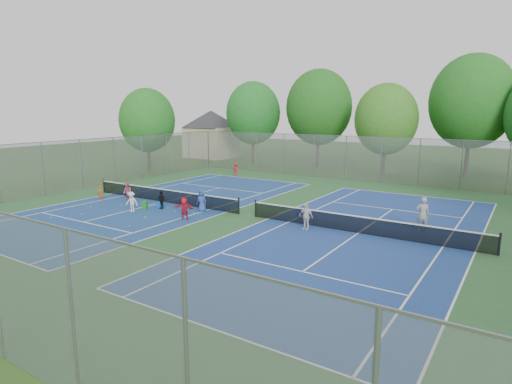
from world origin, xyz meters
TOP-DOWN VIEW (x-y plane):
  - ground at (0.00, 0.00)m, footprint 120.00×120.00m
  - court_pad at (0.00, 0.00)m, footprint 32.00×32.00m
  - court_left at (-7.00, 0.00)m, footprint 10.97×23.77m
  - court_right at (7.00, 0.00)m, footprint 10.97×23.77m
  - net_left at (-7.00, 0.00)m, footprint 12.87×0.10m
  - net_right at (7.00, 0.00)m, footprint 12.87×0.10m
  - fence_north at (0.00, 16.00)m, footprint 32.00×0.10m
  - fence_west at (-16.00, 0.00)m, footprint 0.10×32.00m
  - house at (-22.00, 24.00)m, footprint 11.03×11.03m
  - tree_nw at (-14.00, 22.00)m, footprint 6.40×6.40m
  - tree_nl at (-6.00, 23.00)m, footprint 7.20×7.20m
  - tree_nc at (2.00, 21.00)m, footprint 6.00×6.00m
  - tree_nr at (9.00, 24.00)m, footprint 7.60×7.60m
  - tree_side_w at (-19.00, 10.00)m, footprint 5.60×5.60m
  - ball_crate at (-6.07, -1.29)m, footprint 0.42×0.42m
  - ball_hopper at (-6.47, -2.21)m, footprint 0.35×0.35m
  - student_a at (-10.86, -2.23)m, footprint 0.46×0.35m
  - student_b at (-9.32, -1.16)m, footprint 0.69×0.56m
  - student_c at (-6.61, -3.15)m, footprint 0.94×0.70m
  - student_d at (-5.67, -1.54)m, footprint 0.73×0.40m
  - student_e at (-2.96, -0.72)m, footprint 0.71×0.49m
  - student_f at (-2.54, -2.78)m, footprint 1.33×0.74m
  - child_far_baseline at (-9.74, 12.49)m, footprint 0.92×0.69m
  - instructor at (9.67, 2.19)m, footprint 0.78×0.63m
  - teen_court_b at (4.35, -0.80)m, footprint 0.88×0.45m
  - tennis_ball_0 at (-3.96, -5.64)m, footprint 0.07×0.07m
  - tennis_ball_1 at (-5.49, -6.49)m, footprint 0.07×0.07m
  - tennis_ball_2 at (-4.25, -1.75)m, footprint 0.07×0.07m
  - tennis_ball_3 at (-9.15, -1.05)m, footprint 0.07×0.07m
  - tennis_ball_4 at (-8.56, -2.38)m, footprint 0.07×0.07m
  - tennis_ball_5 at (-2.97, -1.46)m, footprint 0.07×0.07m
  - tennis_ball_6 at (-9.83, -3.84)m, footprint 0.07×0.07m
  - tennis_ball_7 at (-8.55, -5.38)m, footprint 0.07×0.07m
  - tennis_ball_8 at (-4.55, -3.88)m, footprint 0.07×0.07m
  - tennis_ball_9 at (-9.33, -6.91)m, footprint 0.07×0.07m
  - tennis_ball_10 at (-5.36, -1.28)m, footprint 0.07×0.07m
  - tennis_ball_11 at (-4.84, -3.76)m, footprint 0.07×0.07m

SIDE VIEW (x-z plane):
  - ground at x=0.00m, z-range 0.00..0.00m
  - court_pad at x=0.00m, z-range 0.00..0.01m
  - court_left at x=-7.00m, z-range 0.01..0.02m
  - court_right at x=7.00m, z-range 0.01..0.02m
  - tennis_ball_0 at x=-3.96m, z-range 0.00..0.07m
  - tennis_ball_1 at x=-5.49m, z-range 0.00..0.07m
  - tennis_ball_2 at x=-4.25m, z-range 0.00..0.07m
  - tennis_ball_3 at x=-9.15m, z-range 0.00..0.07m
  - tennis_ball_4 at x=-8.56m, z-range 0.00..0.07m
  - tennis_ball_5 at x=-2.97m, z-range 0.00..0.07m
  - tennis_ball_6 at x=-9.83m, z-range 0.00..0.07m
  - tennis_ball_7 at x=-8.55m, z-range 0.00..0.07m
  - tennis_ball_8 at x=-4.55m, z-range 0.00..0.07m
  - tennis_ball_9 at x=-9.33m, z-range 0.00..0.07m
  - tennis_ball_10 at x=-5.36m, z-range 0.00..0.07m
  - tennis_ball_11 at x=-4.84m, z-range 0.00..0.07m
  - ball_crate at x=-6.07m, z-range 0.00..0.32m
  - ball_hopper at x=-6.47m, z-range 0.00..0.54m
  - net_left at x=-7.00m, z-range 0.00..0.91m
  - net_right at x=7.00m, z-range 0.00..0.91m
  - student_a at x=-10.86m, z-range 0.00..1.15m
  - student_d at x=-5.67m, z-range 0.00..1.18m
  - child_far_baseline at x=-9.74m, z-range 0.00..1.27m
  - student_c at x=-6.61m, z-range 0.00..1.29m
  - student_b at x=-9.32m, z-range 0.00..1.32m
  - student_f at x=-2.54m, z-range 0.00..1.37m
  - student_e at x=-2.96m, z-range 0.00..1.40m
  - teen_court_b at x=4.35m, z-range 0.00..1.44m
  - instructor at x=9.67m, z-range 0.00..1.86m
  - fence_north at x=0.00m, z-range 0.00..4.00m
  - fence_west at x=-16.00m, z-range 0.00..4.00m
  - house at x=-22.00m, z-range 0.56..7.86m
  - tree_side_w at x=-19.00m, z-range 1.01..9.48m
  - tree_nc at x=2.00m, z-range 0.97..9.82m
  - tree_nw at x=-14.00m, z-range 1.10..10.68m
  - tree_nl at x=-6.00m, z-range 1.20..11.89m
  - tree_nr at x=9.00m, z-range 1.33..12.75m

